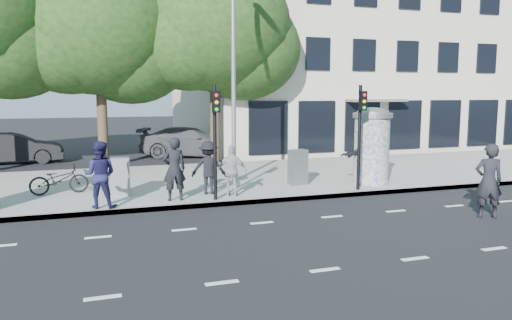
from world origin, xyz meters
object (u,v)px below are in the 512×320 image
object	(u,v)px
ad_column_right	(372,144)
car_mid	(14,148)
car_right	(190,142)
man_road	(489,181)
ped_c	(100,175)
bicycle	(59,180)
ped_e	(232,171)
cabinet_right	(298,167)
ped_f	(366,158)
cabinet_left	(120,177)
street_lamp	(234,49)
ped_d	(209,168)
traffic_pole_near	(215,130)
ped_b	(174,169)
traffic_pole_far	(360,126)

from	to	relation	value
ad_column_right	car_mid	xyz separation A→B (m)	(-12.63, 10.56, -0.82)
ad_column_right	car_right	size ratio (longest dim) A/B	0.51
man_road	ped_c	bearing A→B (deg)	0.02
bicycle	car_mid	bearing A→B (deg)	7.97
ped_e	cabinet_right	xyz separation A→B (m)	(2.68, 1.16, -0.18)
ped_e	ped_f	size ratio (longest dim) A/B	0.84
ped_c	ped_e	world-z (taller)	ped_c
ad_column_right	cabinet_left	distance (m)	8.50
street_lamp	bicycle	bearing A→B (deg)	-175.76
ped_d	ped_e	distance (m)	0.84
ad_column_right	cabinet_left	world-z (taller)	ad_column_right
traffic_pole_near	cabinet_left	distance (m)	3.42
ped_c	man_road	size ratio (longest dim) A/B	0.93
ped_e	car_right	size ratio (longest dim) A/B	0.30
street_lamp	car_mid	bearing A→B (deg)	133.66
ped_d	cabinet_right	size ratio (longest dim) A/B	1.37
ad_column_right	ped_b	distance (m)	7.00
ped_e	man_road	size ratio (longest dim) A/B	0.79
traffic_pole_near	car_right	xyz separation A→B (m)	(1.49, 11.38, -1.47)
ad_column_right	car_right	xyz separation A→B (m)	(-4.31, 10.48, -0.78)
ad_column_right	ped_b	size ratio (longest dim) A/B	1.41
ped_b	car_mid	xyz separation A→B (m)	(-5.66, 11.13, -0.37)
ped_c	car_mid	size ratio (longest dim) A/B	0.43
ped_c	traffic_pole_far	bearing A→B (deg)	-162.38
man_road	bicycle	bearing A→B (deg)	-8.03
ped_d	cabinet_left	distance (m)	2.73
ped_e	car_right	xyz separation A→B (m)	(0.89, 11.03, -0.18)
ped_f	man_road	xyz separation A→B (m)	(0.95, -4.56, -0.09)
street_lamp	car_right	xyz separation A→B (m)	(0.09, 8.54, -4.04)
traffic_pole_far	bicycle	size ratio (longest dim) A/B	1.94
ad_column_right	ped_b	world-z (taller)	ad_column_right
man_road	cabinet_right	bearing A→B (deg)	-37.37
street_lamp	ped_c	world-z (taller)	street_lamp
bicycle	street_lamp	bearing A→B (deg)	-92.58
traffic_pole_near	ped_f	bearing A→B (deg)	8.09
ped_f	cabinet_left	distance (m)	8.20
traffic_pole_far	car_right	xyz separation A→B (m)	(-3.31, 11.38, -1.47)
street_lamp	car_mid	xyz separation A→B (m)	(-8.23, 8.62, -4.08)
man_road	cabinet_right	xyz separation A→B (m)	(-3.19, 5.29, -0.24)
traffic_pole_near	bicycle	distance (m)	5.30
street_lamp	bicycle	size ratio (longest dim) A/B	4.57
traffic_pole_near	street_lamp	xyz separation A→B (m)	(1.40, 2.84, 2.56)
bicycle	car_mid	size ratio (longest dim) A/B	0.40
ped_b	bicycle	size ratio (longest dim) A/B	1.07
ped_e	cabinet_left	world-z (taller)	ped_e
ped_b	car_mid	world-z (taller)	ped_b
ad_column_right	ped_f	size ratio (longest dim) A/B	1.42
ad_column_right	traffic_pole_near	size ratio (longest dim) A/B	0.78
ped_c	car_right	bearing A→B (deg)	-94.74
street_lamp	ped_f	distance (m)	5.92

